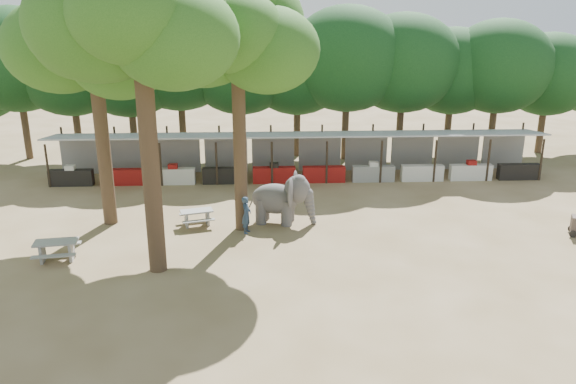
{
  "coord_description": "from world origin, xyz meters",
  "views": [
    {
      "loc": [
        -2.07,
        -17.28,
        9.25
      ],
      "look_at": [
        -1.0,
        5.0,
        2.0
      ],
      "focal_mm": 35.0,
      "sensor_mm": 36.0,
      "label": 1
    }
  ],
  "objects_px": {
    "yard_tree_left": "(90,37)",
    "yard_tree_center": "(135,11)",
    "handler": "(246,215)",
    "picnic_table_near": "(56,248)",
    "picnic_table_far": "(197,216)",
    "yard_tree_back": "(233,29)",
    "elephant": "(283,198)"
  },
  "relations": [
    {
      "from": "yard_tree_left",
      "to": "yard_tree_center",
      "type": "height_order",
      "value": "yard_tree_center"
    },
    {
      "from": "handler",
      "to": "picnic_table_near",
      "type": "relative_size",
      "value": 0.93
    },
    {
      "from": "picnic_table_near",
      "to": "picnic_table_far",
      "type": "relative_size",
      "value": 1.04
    },
    {
      "from": "yard_tree_left",
      "to": "yard_tree_back",
      "type": "distance_m",
      "value": 6.09
    },
    {
      "from": "yard_tree_center",
      "to": "yard_tree_back",
      "type": "bearing_deg",
      "value": 53.14
    },
    {
      "from": "yard_tree_left",
      "to": "handler",
      "type": "bearing_deg",
      "value": -14.82
    },
    {
      "from": "picnic_table_near",
      "to": "yard_tree_left",
      "type": "bearing_deg",
      "value": 70.61
    },
    {
      "from": "yard_tree_left",
      "to": "picnic_table_far",
      "type": "distance_m",
      "value": 8.78
    },
    {
      "from": "picnic_table_near",
      "to": "elephant",
      "type": "bearing_deg",
      "value": 15.28
    },
    {
      "from": "yard_tree_center",
      "to": "handler",
      "type": "relative_size",
      "value": 7.32
    },
    {
      "from": "yard_tree_left",
      "to": "picnic_table_near",
      "type": "xyz_separation_m",
      "value": [
        -0.9,
        -4.2,
        -7.67
      ]
    },
    {
      "from": "yard_tree_back",
      "to": "picnic_table_near",
      "type": "bearing_deg",
      "value": -155.09
    },
    {
      "from": "yard_tree_left",
      "to": "picnic_table_far",
      "type": "relative_size",
      "value": 6.43
    },
    {
      "from": "yard_tree_back",
      "to": "yard_tree_center",
      "type": "bearing_deg",
      "value": -126.86
    },
    {
      "from": "yard_tree_center",
      "to": "yard_tree_back",
      "type": "relative_size",
      "value": 1.06
    },
    {
      "from": "handler",
      "to": "picnic_table_far",
      "type": "bearing_deg",
      "value": 78.59
    },
    {
      "from": "yard_tree_center",
      "to": "handler",
      "type": "bearing_deg",
      "value": 44.64
    },
    {
      "from": "yard_tree_left",
      "to": "yard_tree_center",
      "type": "xyz_separation_m",
      "value": [
        3.0,
        -5.0,
        1.01
      ]
    },
    {
      "from": "yard_tree_back",
      "to": "handler",
      "type": "height_order",
      "value": "yard_tree_back"
    },
    {
      "from": "yard_tree_center",
      "to": "picnic_table_near",
      "type": "relative_size",
      "value": 6.77
    },
    {
      "from": "elephant",
      "to": "picnic_table_far",
      "type": "bearing_deg",
      "value": -164.42
    },
    {
      "from": "picnic_table_near",
      "to": "picnic_table_far",
      "type": "distance_m",
      "value": 6.11
    },
    {
      "from": "picnic_table_near",
      "to": "handler",
      "type": "bearing_deg",
      "value": 11.81
    },
    {
      "from": "handler",
      "to": "yard_tree_back",
      "type": "bearing_deg",
      "value": 40.16
    },
    {
      "from": "yard_tree_back",
      "to": "handler",
      "type": "bearing_deg",
      "value": -62.13
    },
    {
      "from": "yard_tree_back",
      "to": "picnic_table_near",
      "type": "relative_size",
      "value": 6.39
    },
    {
      "from": "picnic_table_near",
      "to": "picnic_table_far",
      "type": "bearing_deg",
      "value": 27.74
    },
    {
      "from": "yard_tree_left",
      "to": "elephant",
      "type": "distance_m",
      "value": 10.66
    },
    {
      "from": "handler",
      "to": "picnic_table_far",
      "type": "xyz_separation_m",
      "value": [
        -2.26,
        0.99,
        -0.36
      ]
    },
    {
      "from": "yard_tree_back",
      "to": "picnic_table_far",
      "type": "bearing_deg",
      "value": 170.76
    },
    {
      "from": "yard_tree_center",
      "to": "handler",
      "type": "distance_m",
      "value": 9.62
    },
    {
      "from": "yard_tree_center",
      "to": "yard_tree_back",
      "type": "xyz_separation_m",
      "value": [
        3.0,
        4.0,
        -0.67
      ]
    }
  ]
}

